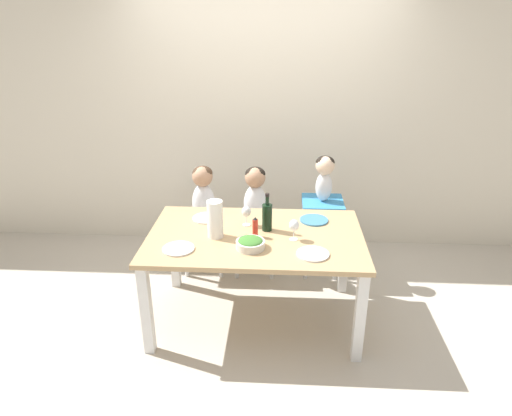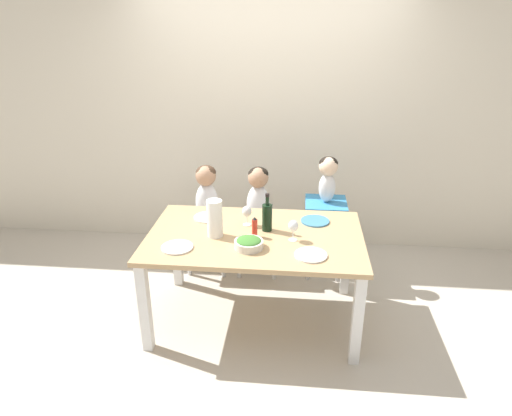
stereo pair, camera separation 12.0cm
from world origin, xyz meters
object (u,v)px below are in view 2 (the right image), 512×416
Objects in this scene: person_baby_right at (328,174)px; dinner_plate_front_left at (177,247)px; chair_far_center at (258,231)px; dinner_plate_front_right at (311,255)px; chair_far_left at (208,229)px; chair_right_highchair at (325,217)px; wine_glass_far at (247,212)px; person_child_left at (206,191)px; wine_bottle at (267,216)px; paper_towel_roll at (215,219)px; dinner_plate_back_left at (208,217)px; salad_bowl_large at (249,243)px; dinner_plate_back_right at (315,221)px; person_child_center at (258,193)px; wine_glass_near at (293,226)px.

person_baby_right is 1.47m from dinner_plate_front_left.
dinner_plate_front_right is at bearing -66.31° from chair_far_center.
chair_far_left is 1.07m from chair_right_highchair.
person_child_left is at bearing 126.37° from wine_glass_far.
wine_bottle is 0.18m from wine_glass_far.
paper_towel_roll is at bearing 42.64° from dinner_plate_front_left.
chair_far_center is 2.15× the size of dinner_plate_front_left.
person_baby_right is 1.09m from dinner_plate_back_left.
chair_far_left is 1.13m from salad_bowl_large.
chair_far_center is at bearing 135.90° from dinner_plate_back_right.
chair_far_center is 0.67× the size of chair_right_highchair.
wine_glass_far is 0.70× the size of dinner_plate_front_right.
dinner_plate_front_left is at bearing 178.68° from dinner_plate_front_right.
wine_glass_far is at bearing -168.29° from dinner_plate_back_right.
chair_right_highchair is 3.23× the size of dinner_plate_back_right.
dinner_plate_front_left and dinner_plate_front_right have the same top height.
chair_far_left is at bearing 126.46° from wine_glass_far.
dinner_plate_front_right is at bearing -66.35° from person_child_center.
dinner_plate_front_right reaches higher than chair_far_left.
dinner_plate_back_right is (-0.11, -0.47, -0.22)m from person_baby_right.
salad_bowl_large is at bearing -121.02° from chair_right_highchair.
person_baby_right reaches higher than wine_bottle.
chair_right_highchair is 0.40m from person_baby_right.
dinner_plate_back_left reaches higher than chair_far_center.
chair_far_center is 0.82m from person_baby_right.
dinner_plate_back_left is at bearing 163.34° from wine_glass_far.
chair_far_center is at bearing -0.22° from person_child_left.
person_child_left is 0.89m from wine_bottle.
chair_far_center is at bearing 91.42° from salad_bowl_large.
chair_far_left is 1.17× the size of person_baby_right.
dinner_plate_front_right reaches higher than chair_right_highchair.
chair_far_center is 0.76m from dinner_plate_back_right.
dinner_plate_back_right is at bearing -26.58° from person_child_left.
dinner_plate_back_right is (0.36, 0.19, -0.11)m from wine_bottle.
person_child_center reaches higher than dinner_plate_front_right.
chair_far_center is 1.17× the size of person_baby_right.
paper_towel_roll is 0.29m from wine_glass_far.
paper_towel_roll reaches higher than chair_far_left.
wine_bottle reaches higher than chair_right_highchair.
dinner_plate_front_left is (-0.23, -0.21, -0.13)m from paper_towel_roll.
person_child_center is (0.46, 0.00, 0.37)m from chair_far_left.
salad_bowl_large is at bearing -88.58° from chair_far_center.
dinner_plate_back_left is (-0.95, -0.48, 0.17)m from chair_right_highchair.
chair_far_left is at bearing 102.31° from dinner_plate_back_left.
person_child_center is (-0.59, 0.00, 0.21)m from chair_right_highchair.
dinner_plate_front_left is at bearing -136.69° from person_baby_right.
chair_right_highchair is (1.05, 0.00, 0.16)m from chair_far_left.
dinner_plate_front_left is at bearing -166.12° from wine_glass_near.
chair_right_highchair is at bearing 54.61° from wine_bottle.
wine_glass_far is (-0.63, -0.58, -0.12)m from person_baby_right.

